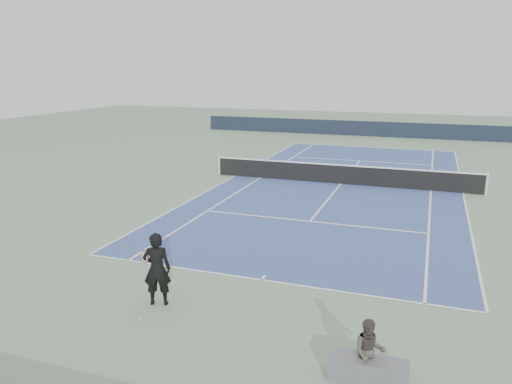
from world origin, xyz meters
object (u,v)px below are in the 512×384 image
(tennis_ball, at_px, (140,319))
(spectator_bench, at_px, (369,361))
(tennis_net, at_px, (341,174))
(tennis_player, at_px, (157,269))

(tennis_ball, height_order, spectator_bench, spectator_bench)
(tennis_net, xyz_separation_m, tennis_ball, (-1.87, -14.81, -0.47))
(tennis_net, distance_m, tennis_player, 14.10)
(tennis_player, bearing_deg, spectator_bench, -15.59)
(tennis_player, relative_size, tennis_ball, 29.16)
(tennis_net, height_order, tennis_ball, tennis_net)
(tennis_player, xyz_separation_m, tennis_ball, (0.02, -0.84, -0.86))
(tennis_ball, bearing_deg, tennis_net, 82.80)
(tennis_ball, relative_size, spectator_bench, 0.04)
(tennis_ball, bearing_deg, tennis_player, 91.43)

